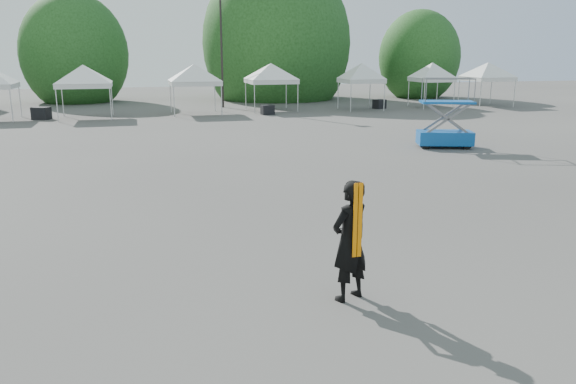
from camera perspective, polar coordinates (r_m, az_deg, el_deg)
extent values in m
plane|color=#474442|center=(12.08, 3.23, -5.69)|extent=(120.00, 120.00, 0.00)
cylinder|color=black|center=(43.29, -6.79, 14.81)|extent=(0.16, 0.16, 9.50)
cylinder|color=#382314|center=(51.03, -20.58, 9.84)|extent=(0.36, 0.36, 2.27)
ellipsoid|color=#1B4216|center=(50.95, -20.86, 12.97)|extent=(4.16, 4.16, 4.78)
cylinder|color=#382314|center=(51.42, -1.16, 11.02)|extent=(0.36, 0.36, 2.80)
ellipsoid|color=#1B4216|center=(51.36, -1.18, 14.87)|extent=(5.12, 5.12, 5.89)
cylinder|color=#382314|center=(54.31, 13.03, 10.46)|extent=(0.36, 0.36, 2.10)
ellipsoid|color=#1B4216|center=(54.23, 13.18, 13.19)|extent=(3.84, 3.84, 4.42)
cylinder|color=silver|center=(37.63, -26.29, 7.90)|extent=(0.06, 0.06, 2.00)
cylinder|color=silver|center=(40.52, -25.55, 8.31)|extent=(0.06, 0.06, 2.00)
cylinder|color=silver|center=(36.69, -22.42, 8.16)|extent=(0.06, 0.06, 2.00)
cylinder|color=silver|center=(36.46, -17.57, 8.53)|extent=(0.06, 0.06, 2.00)
cylinder|color=silver|center=(39.75, -21.92, 8.58)|extent=(0.06, 0.06, 2.00)
cylinder|color=silver|center=(39.53, -17.44, 8.92)|extent=(0.06, 0.06, 2.00)
cube|color=silver|center=(38.00, -19.98, 10.18)|extent=(3.28, 3.28, 0.30)
pyramid|color=silver|center=(37.96, -20.14, 12.06)|extent=(4.64, 4.64, 1.10)
cylinder|color=silver|center=(37.25, -11.50, 9.00)|extent=(0.06, 0.06, 2.00)
cylinder|color=silver|center=(37.59, -6.76, 9.22)|extent=(0.06, 0.06, 2.00)
cylinder|color=silver|center=(40.31, -11.83, 9.34)|extent=(0.06, 0.06, 2.00)
cylinder|color=silver|center=(40.63, -7.44, 9.55)|extent=(0.06, 0.06, 2.00)
cube|color=silver|center=(38.84, -9.45, 10.88)|extent=(3.28, 3.28, 0.30)
pyramid|color=silver|center=(38.80, -9.52, 12.72)|extent=(4.64, 4.64, 1.10)
cylinder|color=silver|center=(38.87, -3.42, 9.45)|extent=(0.06, 0.06, 2.00)
cylinder|color=silver|center=(39.62, 1.01, 9.56)|extent=(0.06, 0.06, 2.00)
cylinder|color=silver|center=(41.88, -4.32, 9.76)|extent=(0.06, 0.06, 2.00)
cylinder|color=silver|center=(42.58, -0.18, 9.87)|extent=(0.06, 0.06, 2.00)
cube|color=silver|center=(40.64, -1.74, 11.19)|extent=(3.29, 3.29, 0.30)
pyramid|color=silver|center=(40.60, -1.75, 12.95)|extent=(4.65, 4.65, 1.10)
cylinder|color=silver|center=(39.93, 6.40, 9.51)|extent=(0.06, 0.06, 2.00)
cylinder|color=silver|center=(40.94, 9.76, 9.50)|extent=(0.06, 0.06, 2.00)
cylinder|color=silver|center=(42.30, 5.11, 9.79)|extent=(0.06, 0.06, 2.00)
cylinder|color=silver|center=(43.25, 8.32, 9.79)|extent=(0.06, 0.06, 2.00)
cube|color=silver|center=(41.52, 7.44, 11.14)|extent=(2.75, 2.75, 0.30)
pyramid|color=silver|center=(41.48, 7.50, 12.87)|extent=(3.88, 3.88, 1.10)
cylinder|color=silver|center=(42.82, 13.67, 9.50)|extent=(0.06, 0.06, 2.00)
cylinder|color=silver|center=(44.06, 16.52, 9.44)|extent=(0.06, 0.06, 2.00)
cylinder|color=silver|center=(44.99, 12.14, 9.78)|extent=(0.06, 0.06, 2.00)
cylinder|color=silver|center=(46.18, 14.90, 9.73)|extent=(0.06, 0.06, 2.00)
cube|color=silver|center=(44.43, 14.39, 11.01)|extent=(2.67, 2.67, 0.30)
pyramid|color=silver|center=(44.39, 14.49, 12.62)|extent=(3.78, 3.78, 1.10)
cylinder|color=silver|center=(44.99, 18.97, 9.35)|extent=(0.06, 0.06, 2.00)
cylinder|color=silver|center=(46.71, 22.02, 9.23)|extent=(0.06, 0.06, 2.00)
cylinder|color=silver|center=(47.46, 16.95, 9.70)|extent=(0.06, 0.06, 2.00)
cylinder|color=silver|center=(49.10, 19.92, 9.60)|extent=(0.06, 0.06, 2.00)
cube|color=silver|center=(46.99, 19.58, 10.79)|extent=(3.16, 3.16, 0.30)
pyramid|color=silver|center=(46.95, 19.70, 12.31)|extent=(4.47, 4.47, 1.10)
imported|color=black|center=(9.38, 6.30, -4.97)|extent=(0.89, 0.76, 2.06)
cube|color=orange|center=(9.07, 6.85, -2.90)|extent=(0.17, 0.03, 1.24)
cube|color=#0B4291|center=(25.63, 15.63, 5.34)|extent=(2.57, 1.84, 0.58)
cube|color=#0B4291|center=(25.45, 15.86, 8.78)|extent=(2.46, 1.76, 0.10)
cylinder|color=black|center=(25.02, 13.87, 4.64)|extent=(0.38, 0.25, 0.35)
cylinder|color=black|center=(25.40, 17.74, 4.52)|extent=(0.38, 0.25, 0.35)
cylinder|color=black|center=(25.96, 13.48, 4.99)|extent=(0.38, 0.25, 0.35)
cylinder|color=black|center=(26.33, 17.22, 4.87)|extent=(0.38, 0.25, 0.35)
cube|color=black|center=(38.46, -23.77, 7.33)|extent=(1.20, 1.08, 0.76)
cube|color=black|center=(38.04, -2.09, 8.34)|extent=(0.88, 0.72, 0.64)
cube|color=black|center=(42.81, 9.27, 8.81)|extent=(1.05, 0.95, 0.66)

